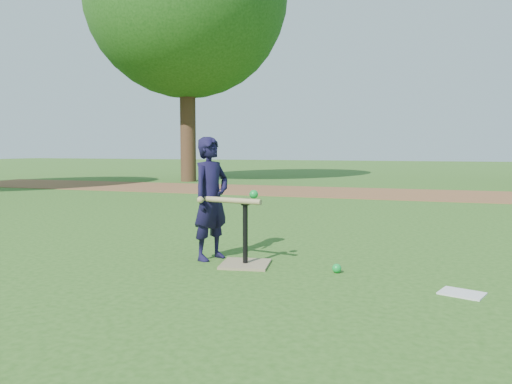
% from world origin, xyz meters
% --- Properties ---
extents(ground, '(80.00, 80.00, 0.00)m').
position_xyz_m(ground, '(0.00, 0.00, 0.00)').
color(ground, '#285116').
rests_on(ground, ground).
extents(dirt_strip, '(24.00, 3.00, 0.01)m').
position_xyz_m(dirt_strip, '(0.00, 7.50, 0.01)').
color(dirt_strip, brown).
rests_on(dirt_strip, ground).
extents(child, '(0.41, 0.50, 1.18)m').
position_xyz_m(child, '(-0.59, -0.24, 0.59)').
color(child, black).
rests_on(child, ground).
extents(wiffle_ball_ground, '(0.08, 0.08, 0.08)m').
position_xyz_m(wiffle_ball_ground, '(0.65, -0.38, 0.04)').
color(wiffle_ball_ground, '#0D9832').
rests_on(wiffle_ball_ground, ground).
extents(clipboard, '(0.36, 0.31, 0.01)m').
position_xyz_m(clipboard, '(1.63, -0.71, 0.01)').
color(clipboard, silver).
rests_on(clipboard, ground).
extents(batting_tee, '(0.50, 0.50, 0.61)m').
position_xyz_m(batting_tee, '(-0.20, -0.37, 0.11)').
color(batting_tee, '#8C7A58').
rests_on(batting_tee, ground).
extents(swing_action, '(0.63, 0.19, 0.13)m').
position_xyz_m(swing_action, '(-0.31, -0.38, 0.61)').
color(swing_action, tan).
rests_on(swing_action, ground).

